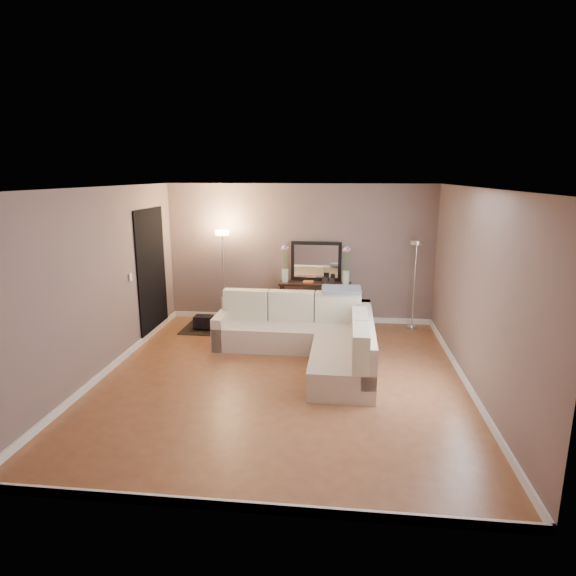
# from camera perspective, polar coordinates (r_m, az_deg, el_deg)

# --- Properties ---
(floor) EXTENTS (5.00, 5.50, 0.01)m
(floor) POSITION_cam_1_polar(r_m,az_deg,el_deg) (6.81, -0.76, -10.66)
(floor) COLOR brown
(floor) RESTS_ON ground
(ceiling) EXTENTS (5.00, 5.50, 0.01)m
(ceiling) POSITION_cam_1_polar(r_m,az_deg,el_deg) (6.22, -0.83, 11.88)
(ceiling) COLOR white
(ceiling) RESTS_ON ground
(wall_back) EXTENTS (5.00, 0.02, 2.60)m
(wall_back) POSITION_cam_1_polar(r_m,az_deg,el_deg) (9.08, 1.37, 4.07)
(wall_back) COLOR #79635D
(wall_back) RESTS_ON ground
(wall_front) EXTENTS (5.00, 0.02, 2.60)m
(wall_front) POSITION_cam_1_polar(r_m,az_deg,el_deg) (3.79, -6.06, -9.46)
(wall_front) COLOR #79635D
(wall_front) RESTS_ON ground
(wall_left) EXTENTS (0.02, 5.50, 2.60)m
(wall_left) POSITION_cam_1_polar(r_m,az_deg,el_deg) (7.14, -21.21, 0.60)
(wall_left) COLOR #79635D
(wall_left) RESTS_ON ground
(wall_right) EXTENTS (0.02, 5.50, 2.60)m
(wall_right) POSITION_cam_1_polar(r_m,az_deg,el_deg) (6.57, 21.48, -0.46)
(wall_right) COLOR #79635D
(wall_right) RESTS_ON ground
(baseboard_back) EXTENTS (5.00, 0.03, 0.10)m
(baseboard_back) POSITION_cam_1_polar(r_m,az_deg,el_deg) (9.34, 1.32, -3.54)
(baseboard_back) COLOR white
(baseboard_back) RESTS_ON ground
(baseboard_front) EXTENTS (5.00, 0.03, 0.10)m
(baseboard_front) POSITION_cam_1_polar(r_m,az_deg,el_deg) (4.44, -5.55, -24.36)
(baseboard_front) COLOR white
(baseboard_front) RESTS_ON ground
(baseboard_left) EXTENTS (0.03, 5.50, 0.10)m
(baseboard_left) POSITION_cam_1_polar(r_m,az_deg,el_deg) (7.49, -20.23, -8.77)
(baseboard_left) COLOR white
(baseboard_left) RESTS_ON ground
(baseboard_right) EXTENTS (0.03, 5.50, 0.10)m
(baseboard_right) POSITION_cam_1_polar(r_m,az_deg,el_deg) (6.95, 20.39, -10.52)
(baseboard_right) COLOR white
(baseboard_right) RESTS_ON ground
(doorway) EXTENTS (0.02, 1.20, 2.20)m
(doorway) POSITION_cam_1_polar(r_m,az_deg,el_deg) (8.68, -15.83, 1.78)
(doorway) COLOR black
(doorway) RESTS_ON ground
(switch_plate) EXTENTS (0.02, 0.08, 0.12)m
(switch_plate) POSITION_cam_1_polar(r_m,az_deg,el_deg) (7.89, -18.16, 1.25)
(switch_plate) COLOR white
(switch_plate) RESTS_ON ground
(sectional_sofa) EXTENTS (2.52, 2.44, 0.88)m
(sectional_sofa) POSITION_cam_1_polar(r_m,az_deg,el_deg) (7.48, 2.74, -5.67)
(sectional_sofa) COLOR beige
(sectional_sofa) RESTS_ON floor
(throw_blanket) EXTENTS (0.65, 0.39, 0.08)m
(throw_blanket) POSITION_cam_1_polar(r_m,az_deg,el_deg) (7.89, 6.35, -0.16)
(throw_blanket) COLOR gray
(throw_blanket) RESTS_ON sectional_sofa
(console_table) EXTENTS (1.34, 0.40, 0.82)m
(console_table) POSITION_cam_1_polar(r_m,az_deg,el_deg) (8.96, 2.67, -1.57)
(console_table) COLOR black
(console_table) RESTS_ON floor
(leaning_mirror) EXTENTS (0.94, 0.08, 0.73)m
(leaning_mirror) POSITION_cam_1_polar(r_m,az_deg,el_deg) (8.96, 3.35, 3.18)
(leaning_mirror) COLOR black
(leaning_mirror) RESTS_ON console_table
(table_decor) EXTENTS (0.56, 0.13, 0.13)m
(table_decor) POSITION_cam_1_polar(r_m,az_deg,el_deg) (8.82, 3.19, 0.76)
(table_decor) COLOR orange
(table_decor) RESTS_ON console_table
(flower_vase_left) EXTENTS (0.15, 0.13, 0.70)m
(flower_vase_left) POSITION_cam_1_polar(r_m,az_deg,el_deg) (8.87, -0.36, 2.58)
(flower_vase_left) COLOR silver
(flower_vase_left) RESTS_ON console_table
(flower_vase_right) EXTENTS (0.15, 0.13, 0.70)m
(flower_vase_right) POSITION_cam_1_polar(r_m,az_deg,el_deg) (8.78, 6.90, 2.36)
(flower_vase_right) COLOR silver
(flower_vase_right) RESTS_ON console_table
(floor_lamp_lit) EXTENTS (0.25, 0.25, 1.76)m
(floor_lamp_lit) POSITION_cam_1_polar(r_m,az_deg,el_deg) (8.95, -7.71, 3.46)
(floor_lamp_lit) COLOR silver
(floor_lamp_lit) RESTS_ON floor
(floor_lamp_unlit) EXTENTS (0.29, 0.29, 1.63)m
(floor_lamp_unlit) POSITION_cam_1_polar(r_m,az_deg,el_deg) (8.89, 14.86, 2.43)
(floor_lamp_unlit) COLOR silver
(floor_lamp_unlit) RESTS_ON floor
(charcoal_rug) EXTENTS (1.17, 0.89, 0.02)m
(charcoal_rug) POSITION_cam_1_polar(r_m,az_deg,el_deg) (8.96, -8.62, -4.72)
(charcoal_rug) COLOR black
(charcoal_rug) RESTS_ON floor
(black_bag) EXTENTS (0.33, 0.24, 0.21)m
(black_bag) POSITION_cam_1_polar(r_m,az_deg,el_deg) (8.88, -9.97, -3.92)
(black_bag) COLOR black
(black_bag) RESTS_ON charcoal_rug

